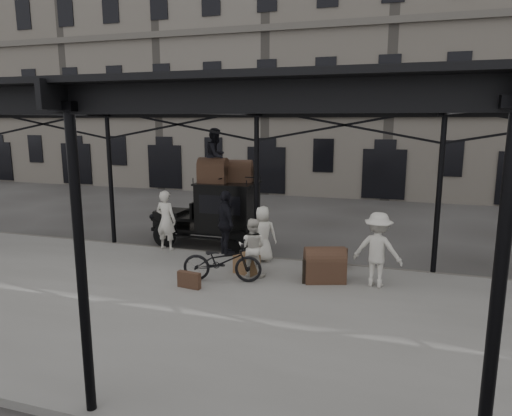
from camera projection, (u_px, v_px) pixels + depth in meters
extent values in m
plane|color=#383533|center=(234.00, 282.00, 11.94)|extent=(120.00, 120.00, 0.00)
cube|color=slate|center=(202.00, 309.00, 10.06)|extent=(28.00, 8.00, 0.15)
cylinder|color=black|center=(257.00, 190.00, 13.41)|extent=(0.14, 0.14, 4.30)
cylinder|color=black|center=(82.00, 275.00, 6.11)|extent=(0.14, 0.14, 4.30)
cube|color=black|center=(257.00, 109.00, 12.96)|extent=(22.00, 0.10, 0.45)
cube|color=black|center=(68.00, 96.00, 5.66)|extent=(22.00, 0.10, 0.45)
cube|color=black|center=(203.00, 97.00, 9.47)|extent=(22.50, 9.00, 0.08)
cube|color=silver|center=(203.00, 94.00, 9.45)|extent=(18.00, 7.00, 0.04)
cube|color=slate|center=(336.00, 72.00, 27.46)|extent=(64.00, 8.00, 14.00)
cylinder|color=black|center=(164.00, 235.00, 15.19)|extent=(0.80, 0.10, 0.80)
cylinder|color=black|center=(184.00, 226.00, 16.53)|extent=(0.80, 0.10, 0.80)
cylinder|color=black|center=(238.00, 242.00, 14.42)|extent=(0.80, 0.10, 0.80)
cylinder|color=black|center=(252.00, 231.00, 15.76)|extent=(0.80, 0.10, 0.80)
cube|color=black|center=(207.00, 229.00, 15.46)|extent=(3.60, 1.25, 0.12)
cube|color=black|center=(171.00, 218.00, 15.80)|extent=(0.90, 1.00, 0.55)
cube|color=black|center=(159.00, 217.00, 15.94)|extent=(0.06, 0.70, 0.55)
cube|color=black|center=(192.00, 216.00, 15.55)|extent=(0.70, 1.30, 0.10)
cube|color=black|center=(228.00, 207.00, 15.09)|extent=(1.80, 1.45, 1.55)
cube|color=black|center=(219.00, 205.00, 14.37)|extent=(1.40, 0.02, 0.60)
cube|color=black|center=(228.00, 183.00, 14.93)|extent=(1.90, 1.55, 0.06)
imported|color=beige|center=(166.00, 220.00, 14.29)|extent=(0.74, 0.54, 1.89)
imported|color=beige|center=(252.00, 247.00, 11.87)|extent=(0.77, 0.61, 1.55)
imported|color=beige|center=(263.00, 234.00, 13.13)|extent=(0.86, 0.62, 1.62)
imported|color=black|center=(226.00, 223.00, 13.68)|extent=(1.11, 1.20, 1.98)
imported|color=beige|center=(378.00, 250.00, 11.12)|extent=(1.30, 0.90, 1.85)
imported|color=black|center=(222.00, 261.00, 11.53)|extent=(2.11, 1.10, 1.05)
imported|color=black|center=(216.00, 155.00, 14.77)|extent=(0.77, 0.93, 1.75)
cube|color=brown|center=(247.00, 264.00, 12.19)|extent=(0.72, 0.63, 0.50)
cube|color=#432C1F|center=(344.00, 258.00, 12.78)|extent=(0.17, 0.60, 0.45)
cube|color=#432C1F|center=(189.00, 280.00, 11.12)|extent=(0.61, 0.23, 0.40)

